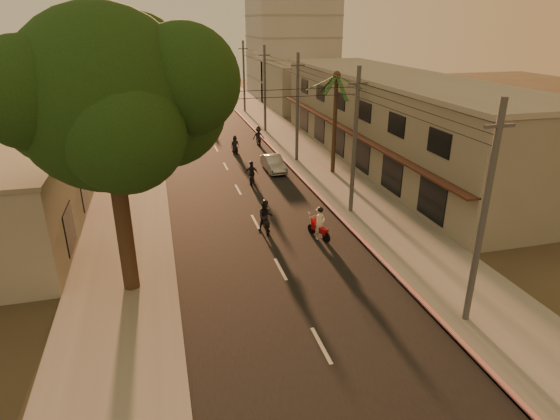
{
  "coord_description": "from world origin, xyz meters",
  "views": [
    {
      "loc": [
        -5.16,
        -17.51,
        11.38
      ],
      "look_at": [
        0.67,
        4.66,
        2.04
      ],
      "focal_mm": 30.0,
      "sensor_mm": 36.0,
      "label": 1
    }
  ],
  "objects_px": {
    "scooter_far_c": "(208,118)",
    "scooter_red": "(320,225)",
    "parked_car": "(273,163)",
    "scooter_far_b": "(258,137)",
    "scooter_mid_b": "(252,174)",
    "scooter_mid_a": "(265,217)",
    "palm_tree": "(336,81)",
    "scooter_far_a": "(235,145)",
    "broadleaf_tree": "(117,100)"
  },
  "relations": [
    {
      "from": "scooter_mid_b",
      "to": "scooter_far_b",
      "type": "height_order",
      "value": "scooter_far_b"
    },
    {
      "from": "scooter_red",
      "to": "scooter_far_a",
      "type": "distance_m",
      "value": 19.23
    },
    {
      "from": "scooter_far_c",
      "to": "scooter_red",
      "type": "bearing_deg",
      "value": -83.06
    },
    {
      "from": "scooter_far_a",
      "to": "scooter_red",
      "type": "bearing_deg",
      "value": -89.85
    },
    {
      "from": "scooter_mid_b",
      "to": "scooter_far_a",
      "type": "distance_m",
      "value": 8.96
    },
    {
      "from": "scooter_mid_a",
      "to": "scooter_mid_b",
      "type": "relative_size",
      "value": 1.11
    },
    {
      "from": "parked_car",
      "to": "scooter_red",
      "type": "bearing_deg",
      "value": -94.29
    },
    {
      "from": "scooter_mid_b",
      "to": "scooter_red",
      "type": "bearing_deg",
      "value": -66.75
    },
    {
      "from": "broadleaf_tree",
      "to": "scooter_far_b",
      "type": "distance_m",
      "value": 27.54
    },
    {
      "from": "palm_tree",
      "to": "scooter_far_b",
      "type": "xyz_separation_m",
      "value": [
        -3.8,
        10.3,
        -6.3
      ]
    },
    {
      "from": "scooter_far_b",
      "to": "parked_car",
      "type": "relative_size",
      "value": 0.5
    },
    {
      "from": "scooter_mid_a",
      "to": "scooter_far_b",
      "type": "distance_m",
      "value": 20.06
    },
    {
      "from": "scooter_far_a",
      "to": "parked_car",
      "type": "relative_size",
      "value": 0.44
    },
    {
      "from": "scooter_mid_b",
      "to": "broadleaf_tree",
      "type": "bearing_deg",
      "value": -107.85
    },
    {
      "from": "scooter_red",
      "to": "scooter_far_a",
      "type": "bearing_deg",
      "value": 75.55
    },
    {
      "from": "scooter_red",
      "to": "scooter_mid_a",
      "type": "relative_size",
      "value": 0.98
    },
    {
      "from": "broadleaf_tree",
      "to": "scooter_far_c",
      "type": "relative_size",
      "value": 7.17
    },
    {
      "from": "scooter_far_a",
      "to": "parked_car",
      "type": "xyz_separation_m",
      "value": [
        2.08,
        -6.21,
        -0.12
      ]
    },
    {
      "from": "broadleaf_tree",
      "to": "scooter_mid_a",
      "type": "xyz_separation_m",
      "value": [
        6.93,
        4.47,
        -7.61
      ]
    },
    {
      "from": "parked_car",
      "to": "palm_tree",
      "type": "bearing_deg",
      "value": -23.92
    },
    {
      "from": "scooter_mid_a",
      "to": "scooter_far_c",
      "type": "bearing_deg",
      "value": 94.04
    },
    {
      "from": "scooter_mid_b",
      "to": "scooter_far_b",
      "type": "bearing_deg",
      "value": 88.57
    },
    {
      "from": "scooter_far_a",
      "to": "parked_car",
      "type": "height_order",
      "value": "scooter_far_a"
    },
    {
      "from": "scooter_mid_a",
      "to": "scooter_red",
      "type": "bearing_deg",
      "value": -28.92
    },
    {
      "from": "broadleaf_tree",
      "to": "parked_car",
      "type": "relative_size",
      "value": 3.17
    },
    {
      "from": "scooter_mid_a",
      "to": "scooter_far_a",
      "type": "bearing_deg",
      "value": 90.68
    },
    {
      "from": "scooter_far_b",
      "to": "broadleaf_tree",
      "type": "bearing_deg",
      "value": -111.89
    },
    {
      "from": "scooter_far_c",
      "to": "scooter_far_b",
      "type": "bearing_deg",
      "value": -69.08
    },
    {
      "from": "parked_car",
      "to": "scooter_far_c",
      "type": "relative_size",
      "value": 2.26
    },
    {
      "from": "scooter_far_b",
      "to": "scooter_red",
      "type": "bearing_deg",
      "value": -90.97
    },
    {
      "from": "scooter_far_b",
      "to": "parked_car",
      "type": "bearing_deg",
      "value": -91.94
    },
    {
      "from": "palm_tree",
      "to": "scooter_mid_b",
      "type": "relative_size",
      "value": 4.67
    },
    {
      "from": "scooter_far_b",
      "to": "scooter_mid_b",
      "type": "bearing_deg",
      "value": -102.6
    },
    {
      "from": "palm_tree",
      "to": "scooter_far_c",
      "type": "height_order",
      "value": "palm_tree"
    },
    {
      "from": "scooter_red",
      "to": "scooter_far_a",
      "type": "relative_size",
      "value": 1.13
    },
    {
      "from": "palm_tree",
      "to": "parked_car",
      "type": "bearing_deg",
      "value": 157.8
    },
    {
      "from": "parked_car",
      "to": "scooter_far_c",
      "type": "xyz_separation_m",
      "value": [
        -2.98,
        19.43,
        0.12
      ]
    },
    {
      "from": "scooter_far_b",
      "to": "palm_tree",
      "type": "bearing_deg",
      "value": -67.52
    },
    {
      "from": "parked_car",
      "to": "scooter_far_c",
      "type": "bearing_deg",
      "value": 96.99
    },
    {
      "from": "broadleaf_tree",
      "to": "scooter_far_a",
      "type": "distance_m",
      "value": 24.57
    },
    {
      "from": "broadleaf_tree",
      "to": "scooter_mid_b",
      "type": "relative_size",
      "value": 6.9
    },
    {
      "from": "scooter_mid_b",
      "to": "scooter_far_b",
      "type": "relative_size",
      "value": 0.92
    },
    {
      "from": "broadleaf_tree",
      "to": "scooter_red",
      "type": "relative_size",
      "value": 6.37
    },
    {
      "from": "broadleaf_tree",
      "to": "scooter_red",
      "type": "distance_m",
      "value": 12.57
    },
    {
      "from": "scooter_mid_b",
      "to": "palm_tree",
      "type": "bearing_deg",
      "value": 21.26
    },
    {
      "from": "scooter_mid_a",
      "to": "scooter_far_b",
      "type": "xyz_separation_m",
      "value": [
        3.88,
        19.68,
        -0.01
      ]
    },
    {
      "from": "scooter_red",
      "to": "scooter_mid_a",
      "type": "height_order",
      "value": "scooter_mid_a"
    },
    {
      "from": "scooter_red",
      "to": "scooter_mid_b",
      "type": "bearing_deg",
      "value": 80.93
    },
    {
      "from": "scooter_far_a",
      "to": "parked_car",
      "type": "distance_m",
      "value": 6.55
    },
    {
      "from": "palm_tree",
      "to": "scooter_mid_a",
      "type": "distance_m",
      "value": 13.66
    }
  ]
}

